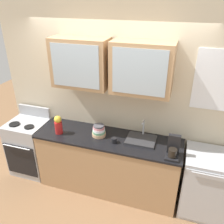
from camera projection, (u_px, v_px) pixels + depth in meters
ground_plane at (108, 186)px, 3.84m from camera, size 10.00×10.00×0.00m
back_wall_unit at (115, 92)px, 3.39m from camera, size 3.57×0.47×2.74m
counter at (108, 163)px, 3.63m from camera, size 2.13×0.62×0.93m
stove_range at (30, 146)px, 4.00m from camera, size 0.60×0.60×1.11m
sink_faucet at (141, 139)px, 3.34m from camera, size 0.41×0.33×0.27m
bowl_stack at (99, 131)px, 3.43m from camera, size 0.20×0.20×0.17m
vase at (58, 125)px, 3.46m from camera, size 0.11×0.11×0.28m
cup_near_sink at (114, 140)px, 3.28m from camera, size 0.11×0.08×0.08m
dishwasher at (205, 184)px, 3.24m from camera, size 0.62×0.61×0.93m
coffee_maker at (173, 149)px, 2.98m from camera, size 0.17×0.20×0.29m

